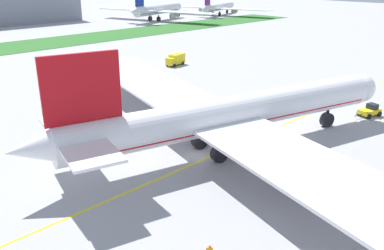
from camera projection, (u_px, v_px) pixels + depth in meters
ground_plane at (198, 156)px, 56.69m from camera, size 600.00×600.00×0.00m
apron_taxi_line at (204, 159)px, 55.85m from camera, size 280.00×0.36×0.01m
airliner_foreground at (228, 115)px, 56.73m from camera, size 56.26×92.83×15.68m
pushback_tug at (370, 111)px, 72.16m from camera, size 5.77×3.30×2.14m
service_truck_baggage_loader at (176, 59)px, 110.48m from camera, size 6.21×3.54×2.96m
parked_airliner_far_centre at (157, 10)px, 206.56m from camera, size 41.85×65.96×15.90m
parked_airliner_far_right at (218, 7)px, 231.88m from camera, size 38.32×61.74×13.00m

